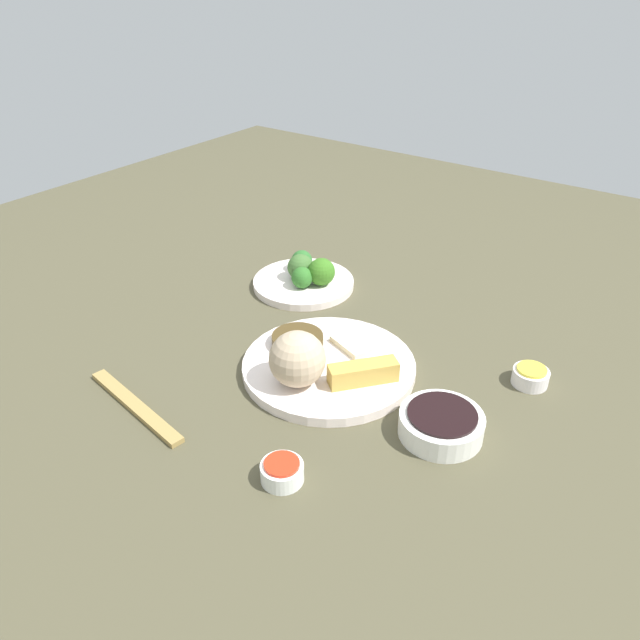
{
  "coord_description": "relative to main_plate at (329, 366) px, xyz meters",
  "views": [
    {
      "loc": [
        0.65,
        0.45,
        0.59
      ],
      "look_at": [
        -0.05,
        -0.05,
        0.06
      ],
      "focal_mm": 34.29,
      "sensor_mm": 36.0,
      "label": 1
    }
  ],
  "objects": [
    {
      "name": "tabletop",
      "position": [
        -0.01,
        -0.01,
        -0.02
      ],
      "size": [
        2.2,
        2.2,
        0.02
      ],
      "primitive_type": "cube",
      "color": "#4B4732",
      "rests_on": "ground"
    },
    {
      "name": "main_plate",
      "position": [
        0.0,
        0.0,
        0.0
      ],
      "size": [
        0.27,
        0.27,
        0.02
      ],
      "primitive_type": "cylinder",
      "color": "white",
      "rests_on": "tabletop"
    },
    {
      "name": "rice_scoop",
      "position": [
        0.07,
        -0.01,
        0.05
      ],
      "size": [
        0.08,
        0.08,
        0.08
      ],
      "primitive_type": "sphere",
      "color": "tan",
      "rests_on": "main_plate"
    },
    {
      "name": "spring_roll",
      "position": [
        0.01,
        0.07,
        0.02
      ],
      "size": [
        0.1,
        0.09,
        0.03
      ],
      "primitive_type": "cube",
      "rotation": [
        0.0,
        0.0,
        2.45
      ],
      "color": "gold",
      "rests_on": "main_plate"
    },
    {
      "name": "crab_rangoon_wonton",
      "position": [
        -0.07,
        0.01,
        0.01
      ],
      "size": [
        0.09,
        0.09,
        0.01
      ],
      "primitive_type": "cube",
      "rotation": [
        0.0,
        0.0,
        -0.35
      ],
      "color": "beige",
      "rests_on": "main_plate"
    },
    {
      "name": "stir_fry_heap",
      "position": [
        -0.01,
        -0.07,
        0.02
      ],
      "size": [
        0.08,
        0.08,
        0.02
      ],
      "primitive_type": "cylinder",
      "color": "#48381A",
      "rests_on": "main_plate"
    },
    {
      "name": "broccoli_plate",
      "position": [
        -0.2,
        -0.2,
        -0.0
      ],
      "size": [
        0.2,
        0.2,
        0.01
      ],
      "primitive_type": "cylinder",
      "color": "white",
      "rests_on": "tabletop"
    },
    {
      "name": "broccoli_floret_0",
      "position": [
        -0.2,
        -0.21,
        0.03
      ],
      "size": [
        0.05,
        0.05,
        0.05
      ],
      "primitive_type": "sphere",
      "color": "#3D652E",
      "rests_on": "broccoli_plate"
    },
    {
      "name": "broccoli_floret_1",
      "position": [
        -0.21,
        -0.16,
        0.03
      ],
      "size": [
        0.05,
        0.05,
        0.05
      ],
      "primitive_type": "sphere",
      "color": "#37701E",
      "rests_on": "broccoli_plate"
    },
    {
      "name": "broccoli_floret_3",
      "position": [
        -0.17,
        -0.18,
        0.03
      ],
      "size": [
        0.04,
        0.04,
        0.04
      ],
      "primitive_type": "sphere",
      "color": "#2D6824",
      "rests_on": "broccoli_plate"
    },
    {
      "name": "broccoli_floret_5",
      "position": [
        -0.23,
        -0.23,
        0.03
      ],
      "size": [
        0.04,
        0.04,
        0.04
      ],
      "primitive_type": "sphere",
      "color": "#2B6529",
      "rests_on": "broccoli_plate"
    },
    {
      "name": "soy_sauce_bowl",
      "position": [
        0.03,
        0.21,
        0.01
      ],
      "size": [
        0.12,
        0.12,
        0.03
      ],
      "primitive_type": "cylinder",
      "color": "white",
      "rests_on": "tabletop"
    },
    {
      "name": "soy_sauce_bowl_liquid",
      "position": [
        0.03,
        0.21,
        0.03
      ],
      "size": [
        0.09,
        0.09,
        0.0
      ],
      "primitive_type": "cylinder",
      "color": "black",
      "rests_on": "soy_sauce_bowl"
    },
    {
      "name": "sauce_ramekin_hot_mustard",
      "position": [
        -0.15,
        0.27,
        0.0
      ],
      "size": [
        0.05,
        0.05,
        0.02
      ],
      "primitive_type": "cylinder",
      "color": "white",
      "rests_on": "tabletop"
    },
    {
      "name": "sauce_ramekin_hot_mustard_liquid",
      "position": [
        -0.15,
        0.27,
        0.02
      ],
      "size": [
        0.04,
        0.04,
        0.0
      ],
      "primitive_type": "cylinder",
      "color": "gold",
      "rests_on": "sauce_ramekin_hot_mustard"
    },
    {
      "name": "sauce_ramekin_sweet_and_sour",
      "position": [
        0.22,
        0.09,
        0.0
      ],
      "size": [
        0.05,
        0.05,
        0.02
      ],
      "primitive_type": "cylinder",
      "color": "white",
      "rests_on": "tabletop"
    },
    {
      "name": "sauce_ramekin_sweet_and_sour_liquid",
      "position": [
        0.22,
        0.09,
        0.02
      ],
      "size": [
        0.04,
        0.04,
        0.0
      ],
      "primitive_type": "cylinder",
      "color": "red",
      "rests_on": "sauce_ramekin_sweet_and_sour"
    },
    {
      "name": "chopsticks_pair",
      "position": [
        0.24,
        -0.17,
        -0.0
      ],
      "size": [
        0.06,
        0.22,
        0.01
      ],
      "primitive_type": "cube",
      "rotation": [
        0.0,
        0.0,
        1.41
      ],
      "color": "#9F8347",
      "rests_on": "tabletop"
    }
  ]
}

